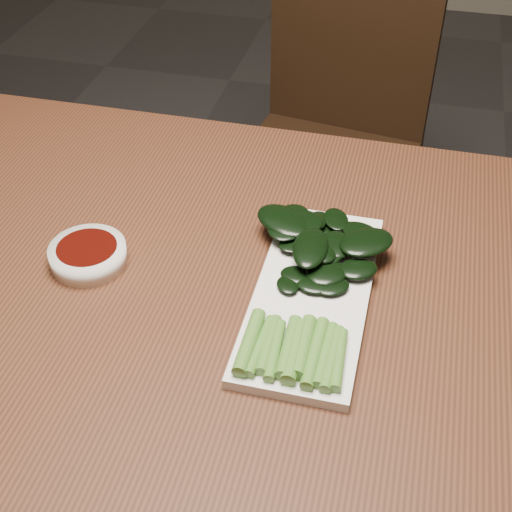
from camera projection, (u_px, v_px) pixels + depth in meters
The scene contains 5 objects.
table at pixel (220, 323), 0.96m from camera, with size 1.40×0.80×0.75m.
chair_far at pixel (333, 133), 1.71m from camera, with size 0.45×0.45×0.89m.
sauce_bowl at pixel (88, 255), 0.94m from camera, with size 0.10×0.10×0.03m.
serving_plate at pixel (312, 295), 0.89m from camera, with size 0.14×0.33×0.01m.
gai_lan at pixel (311, 264), 0.90m from camera, with size 0.21×0.33×0.03m.
Camera 1 is at (0.21, -0.64, 1.37)m, focal length 50.00 mm.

